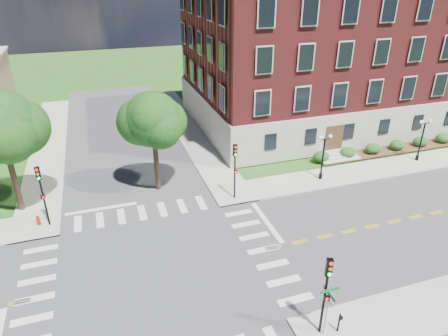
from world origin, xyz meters
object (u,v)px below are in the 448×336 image
object	(u,v)px
twin_lamp_east	(422,138)
fire_hydrant	(38,220)
traffic_signal_ne	(235,165)
push_button_post	(339,322)
traffic_signal_se	(326,287)
twin_lamp_west	(323,154)
street_sign_pole	(328,302)
traffic_signal_nw	(41,189)

from	to	relation	value
twin_lamp_east	fire_hydrant	world-z (taller)	twin_lamp_east
traffic_signal_ne	push_button_post	bearing A→B (deg)	-87.67
traffic_signal_se	push_button_post	world-z (taller)	traffic_signal_se
traffic_signal_se	fire_hydrant	xyz separation A→B (m)	(-14.80, 15.17, -2.72)
twin_lamp_west	street_sign_pole	xyz separation A→B (m)	(-8.71, -15.16, -0.21)
twin_lamp_west	twin_lamp_east	distance (m)	11.12
fire_hydrant	street_sign_pole	bearing A→B (deg)	-45.80
twin_lamp_west	street_sign_pole	bearing A→B (deg)	-119.88
twin_lamp_east	street_sign_pole	world-z (taller)	twin_lamp_east
traffic_signal_nw	street_sign_pole	bearing A→B (deg)	-46.72
traffic_signal_se	twin_lamp_west	world-z (taller)	traffic_signal_se
fire_hydrant	traffic_signal_ne	bearing A→B (deg)	-3.51
twin_lamp_east	fire_hydrant	size ratio (longest dim) A/B	5.64
twin_lamp_east	street_sign_pole	xyz separation A→B (m)	(-19.82, -15.58, -0.21)
traffic_signal_ne	street_sign_pole	bearing A→B (deg)	-90.79
traffic_signal_se	street_sign_pole	xyz separation A→B (m)	(0.12, -0.17, -0.88)
traffic_signal_ne	twin_lamp_west	xyz separation A→B (m)	(8.51, 0.74, -0.66)
traffic_signal_se	twin_lamp_east	xyz separation A→B (m)	(19.94, 15.41, -0.66)
twin_lamp_west	street_sign_pole	world-z (taller)	twin_lamp_west
twin_lamp_west	traffic_signal_nw	bearing A→B (deg)	-179.71
traffic_signal_nw	traffic_signal_se	bearing A→B (deg)	-46.64
traffic_signal_se	fire_hydrant	bearing A→B (deg)	134.29
push_button_post	twin_lamp_east	bearing A→B (deg)	39.52
traffic_signal_nw	twin_lamp_west	distance (m)	22.89
twin_lamp_east	twin_lamp_west	bearing A→B (deg)	-177.80
traffic_signal_nw	fire_hydrant	world-z (taller)	traffic_signal_nw
twin_lamp_west	fire_hydrant	world-z (taller)	twin_lamp_west
traffic_signal_nw	push_button_post	xyz separation A→B (m)	(14.96, -15.15, -2.39)
traffic_signal_ne	traffic_signal_nw	size ratio (longest dim) A/B	1.00
traffic_signal_nw	twin_lamp_west	bearing A→B (deg)	0.29
traffic_signal_se	twin_lamp_west	xyz separation A→B (m)	(8.83, 14.99, -0.66)
traffic_signal_ne	twin_lamp_east	bearing A→B (deg)	3.40
traffic_signal_ne	push_button_post	world-z (taller)	traffic_signal_ne
push_button_post	fire_hydrant	distance (m)	22.04
twin_lamp_west	fire_hydrant	size ratio (longest dim) A/B	5.64
traffic_signal_ne	twin_lamp_west	bearing A→B (deg)	4.97
twin_lamp_west	twin_lamp_east	size ratio (longest dim) A/B	1.00
twin_lamp_west	traffic_signal_se	bearing A→B (deg)	-120.51
traffic_signal_ne	push_button_post	xyz separation A→B (m)	(0.59, -14.53, -2.39)
traffic_signal_ne	traffic_signal_nw	world-z (taller)	same
traffic_signal_se	traffic_signal_nw	size ratio (longest dim) A/B	1.00
fire_hydrant	twin_lamp_east	bearing A→B (deg)	0.40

